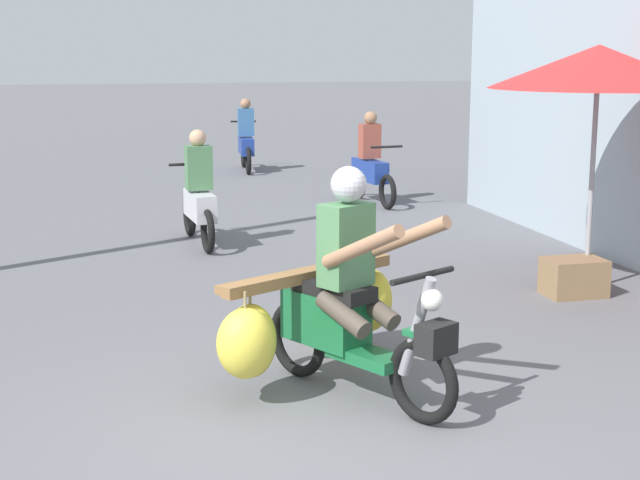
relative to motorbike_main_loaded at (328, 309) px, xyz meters
name	(u,v)px	position (x,y,z in m)	size (l,w,h in m)	color
ground_plane	(303,457)	(-0.46, -1.18, -0.54)	(120.00, 120.00, 0.00)	slate
motorbike_main_loaded	(328,309)	(0.00, 0.00, 0.00)	(1.57, 2.05, 1.58)	black
motorbike_distant_ahead_left	(246,142)	(1.40, 11.75, 0.02)	(0.50, 1.62, 1.40)	black
motorbike_distant_ahead_right	(199,199)	(-0.31, 4.98, 0.02)	(0.50, 1.62, 1.40)	black
motorbike_distant_far_ahead	(371,166)	(2.62, 7.53, 0.02)	(0.50, 1.62, 1.40)	black
market_umbrella_near_shop	(598,67)	(3.11, 1.91, 1.62)	(2.07, 2.07, 2.37)	#99999E
produce_crate	(574,277)	(2.90, 1.77, -0.36)	(0.56, 0.40, 0.36)	olive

